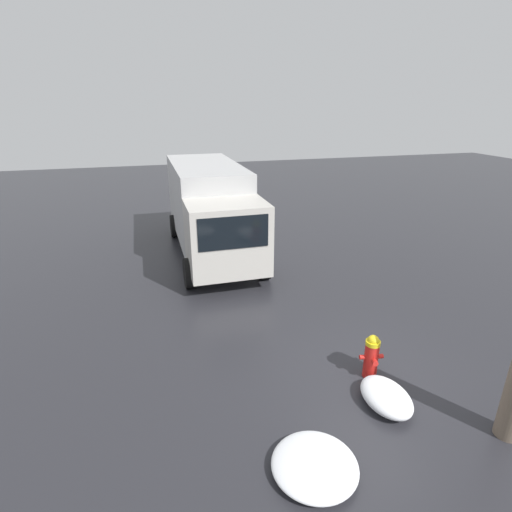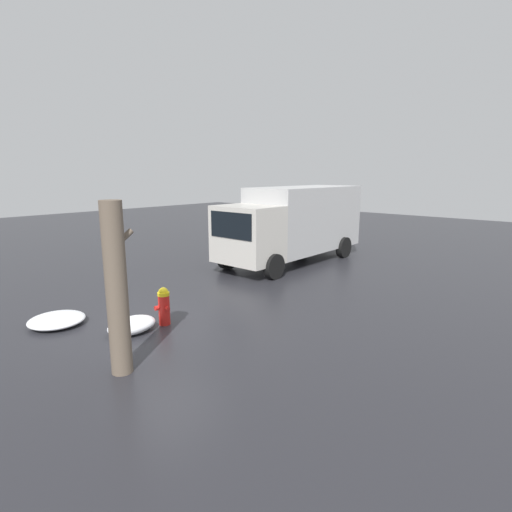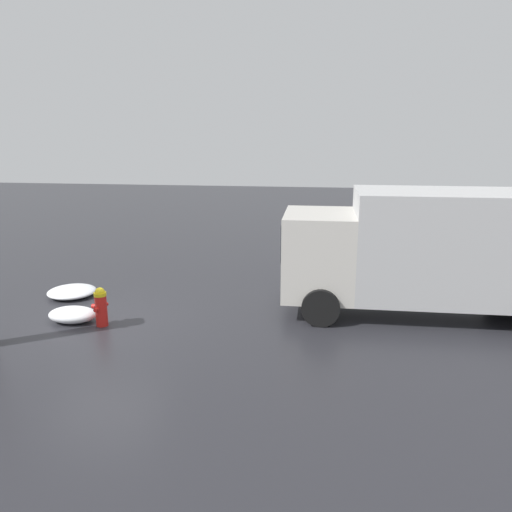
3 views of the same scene
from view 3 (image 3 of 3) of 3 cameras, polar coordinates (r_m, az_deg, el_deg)
ground_plane at (r=12.43m, az=-17.14°, el=-7.59°), size 60.00×60.00×0.00m
fire_hydrant at (r=12.27m, az=-17.31°, el=-5.50°), size 0.39×0.48×0.94m
delivery_truck at (r=12.91m, az=20.12°, el=0.80°), size 7.25×2.60×3.08m
snow_pile_by_hydrant at (r=14.80m, az=-20.29°, el=-3.83°), size 1.31×1.30×0.25m
snow_pile_curbside at (r=12.84m, az=-20.23°, el=-6.30°), size 1.16×0.81×0.35m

